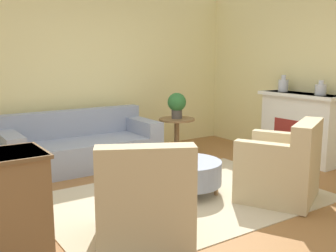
% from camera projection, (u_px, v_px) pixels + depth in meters
% --- Properties ---
extents(ground_plane, '(16.00, 16.00, 0.00)m').
position_uv_depth(ground_plane, '(184.00, 198.00, 4.52)').
color(ground_plane, '#996638').
extents(wall_back, '(9.10, 0.12, 2.80)m').
position_uv_depth(wall_back, '(90.00, 69.00, 6.40)').
color(wall_back, beige).
rests_on(wall_back, ground_plane).
extents(wall_right, '(0.12, 9.24, 2.80)m').
position_uv_depth(wall_right, '(332.00, 71.00, 5.74)').
color(wall_right, beige).
rests_on(wall_right, ground_plane).
extents(rug, '(3.13, 2.12, 0.01)m').
position_uv_depth(rug, '(184.00, 198.00, 4.52)').
color(rug, beige).
rests_on(rug, ground_plane).
extents(couch, '(2.25, 0.96, 0.80)m').
position_uv_depth(couch, '(80.00, 147.00, 5.79)').
color(couch, '#8E99B2').
rests_on(couch, ground_plane).
extents(armchair_left, '(1.08, 1.07, 0.91)m').
position_uv_depth(armchair_left, '(144.00, 202.00, 3.43)').
color(armchair_left, '#C6B289').
rests_on(armchair_left, rug).
extents(armchair_right, '(1.08, 1.07, 0.91)m').
position_uv_depth(armchair_right, '(282.00, 169.00, 4.42)').
color(armchair_right, '#C6B289').
rests_on(armchair_right, rug).
extents(ottoman_table, '(0.81, 0.81, 0.39)m').
position_uv_depth(ottoman_table, '(187.00, 172.00, 4.63)').
color(ottoman_table, '#8E99B2').
rests_on(ottoman_table, rug).
extents(side_table, '(0.58, 0.58, 0.62)m').
position_uv_depth(side_table, '(177.00, 130.00, 6.38)').
color(side_table, olive).
rests_on(side_table, ground_plane).
extents(fireplace, '(0.44, 1.33, 1.06)m').
position_uv_depth(fireplace, '(299.00, 126.00, 6.03)').
color(fireplace, white).
rests_on(fireplace, ground_plane).
extents(vase_mantel_near, '(0.16, 0.16, 0.26)m').
position_uv_depth(vase_mantel_near, '(283.00, 85.00, 6.19)').
color(vase_mantel_near, silver).
rests_on(vase_mantel_near, fireplace).
extents(vase_mantel_far, '(0.16, 0.16, 0.21)m').
position_uv_depth(vase_mantel_far, '(321.00, 89.00, 5.64)').
color(vase_mantel_far, silver).
rests_on(vase_mantel_far, fireplace).
extents(potted_plant_on_side_table, '(0.30, 0.30, 0.42)m').
position_uv_depth(potted_plant_on_side_table, '(177.00, 104.00, 6.31)').
color(potted_plant_on_side_table, '#4C4742').
rests_on(potted_plant_on_side_table, side_table).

